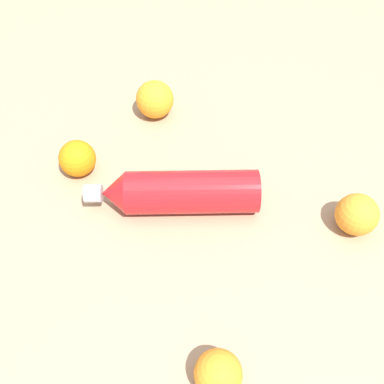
{
  "coord_description": "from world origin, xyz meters",
  "views": [
    {
      "loc": [
        0.38,
        -0.29,
        0.59
      ],
      "look_at": [
        0.02,
        -0.02,
        0.04
      ],
      "focal_mm": 41.25,
      "sensor_mm": 36.0,
      "label": 1
    }
  ],
  "objects_px": {
    "orange_2": "(155,99)",
    "orange_1": "(218,374)",
    "water_bottle": "(178,192)",
    "orange_3": "(77,158)",
    "orange_0": "(357,214)"
  },
  "relations": [
    {
      "from": "orange_2",
      "to": "orange_1",
      "type": "bearing_deg",
      "value": -25.08
    },
    {
      "from": "water_bottle",
      "to": "orange_3",
      "type": "distance_m",
      "value": 0.19
    },
    {
      "from": "orange_0",
      "to": "orange_3",
      "type": "xyz_separation_m",
      "value": [
        -0.37,
        -0.3,
        -0.0
      ]
    },
    {
      "from": "water_bottle",
      "to": "orange_2",
      "type": "bearing_deg",
      "value": -78.75
    },
    {
      "from": "orange_2",
      "to": "orange_3",
      "type": "relative_size",
      "value": 1.15
    },
    {
      "from": "orange_2",
      "to": "orange_0",
      "type": "bearing_deg",
      "value": 13.71
    },
    {
      "from": "orange_3",
      "to": "orange_1",
      "type": "bearing_deg",
      "value": -3.87
    },
    {
      "from": "orange_0",
      "to": "orange_2",
      "type": "distance_m",
      "value": 0.43
    },
    {
      "from": "orange_2",
      "to": "orange_3",
      "type": "height_order",
      "value": "orange_2"
    },
    {
      "from": "orange_0",
      "to": "water_bottle",
      "type": "bearing_deg",
      "value": -135.36
    },
    {
      "from": "water_bottle",
      "to": "orange_1",
      "type": "height_order",
      "value": "water_bottle"
    },
    {
      "from": "water_bottle",
      "to": "orange_0",
      "type": "bearing_deg",
      "value": 170.18
    },
    {
      "from": "orange_1",
      "to": "orange_2",
      "type": "height_order",
      "value": "orange_2"
    },
    {
      "from": "water_bottle",
      "to": "orange_0",
      "type": "xyz_separation_m",
      "value": [
        0.2,
        0.2,
        -0.0
      ]
    },
    {
      "from": "water_bottle",
      "to": "orange_0",
      "type": "relative_size",
      "value": 3.83
    }
  ]
}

